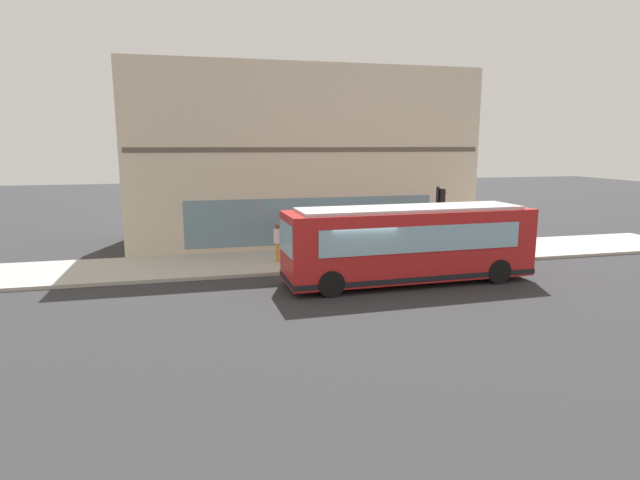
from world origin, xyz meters
TOP-DOWN VIEW (x-y plane):
  - ground at (0.00, 0.00)m, footprint 120.00×120.00m
  - sidewalk_curb at (4.94, 0.00)m, footprint 4.67×40.00m
  - building_corner at (11.21, 0.00)m, footprint 7.95×18.58m
  - city_bus_nearside at (0.31, -2.30)m, footprint 2.84×10.11m
  - traffic_light_near_corner at (3.18, -5.05)m, footprint 0.32×0.49m
  - fire_hydrant at (6.31, -1.83)m, footprint 0.35×0.35m
  - pedestrian_by_light_pole at (5.73, 1.31)m, footprint 0.32×0.32m
  - pedestrian_near_hydrant at (4.63, 2.31)m, footprint 0.32×0.32m

SIDE VIEW (x-z plane):
  - ground at x=0.00m, z-range 0.00..0.00m
  - sidewalk_curb at x=4.94m, z-range 0.00..0.15m
  - fire_hydrant at x=6.31m, z-range 0.14..0.88m
  - pedestrian_by_light_pole at x=5.73m, z-range 0.26..1.80m
  - pedestrian_near_hydrant at x=4.63m, z-range 0.29..2.07m
  - city_bus_nearside at x=0.31m, z-range 0.02..3.09m
  - traffic_light_near_corner at x=3.18m, z-range 0.83..4.28m
  - building_corner at x=11.21m, z-range -0.01..9.51m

